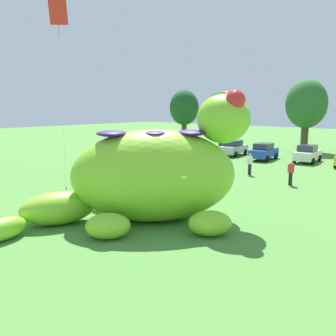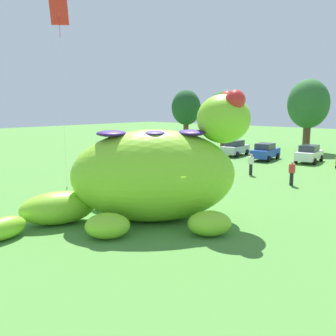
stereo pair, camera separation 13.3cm
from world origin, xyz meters
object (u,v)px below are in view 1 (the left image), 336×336
Objects in this scene: spectator_mid_field at (250,164)px; tethered_flying_kite at (58,16)px; car_blue at (264,152)px; car_silver at (233,148)px; spectator_near_inflatable at (291,173)px; giant_inflatable_creature at (154,174)px; car_white at (307,154)px.

spectator_mid_field is 0.14× the size of tethered_flying_kite.
tethered_flying_kite is at bearing -99.26° from car_blue.
car_blue is at bearing -10.88° from car_silver.
car_silver reaches higher than spectator_near_inflatable.
giant_inflatable_creature is 6.73× the size of spectator_mid_field.
tethered_flying_kite is (0.58, -22.03, 10.11)m from car_silver.
spectator_mid_field is (7.14, -9.27, -0.01)m from car_silver.
spectator_near_inflatable and spectator_mid_field have the same top height.
spectator_mid_field is at bearing -69.97° from car_blue.
giant_inflatable_creature is at bearing -79.76° from spectator_mid_field.
car_blue is at bearing 104.06° from giant_inflatable_creature.
car_white is at bearing 84.57° from spectator_mid_field.
tethered_flying_kite reaches higher than spectator_near_inflatable.
giant_inflatable_creature is at bearing -75.94° from car_blue.
car_blue is 0.36× the size of tethered_flying_kite.
spectator_mid_field is 17.56m from tethered_flying_kite.
tethered_flying_kite reaches higher than giant_inflatable_creature.
car_blue is 4.21m from car_white.
tethered_flying_kite reaches higher than car_silver.
car_white is 2.49× the size of spectator_near_inflatable.
spectator_near_inflatable is (7.19, -10.13, -0.01)m from car_blue.
car_white is at bearing 17.14° from car_blue.
tethered_flying_kite is (-10.66, -11.13, 10.12)m from spectator_near_inflatable.
car_silver is at bearing 127.60° from spectator_mid_field.
car_blue is at bearing 80.74° from tethered_flying_kite.
car_blue and car_white have the same top height.
spectator_near_inflatable is 1.00× the size of spectator_mid_field.
tethered_flying_kite is at bearing -88.50° from car_silver.
spectator_near_inflatable is at bearing 82.63° from giant_inflatable_creature.
car_white is 9.78m from spectator_mid_field.
giant_inflatable_creature is 0.97× the size of tethered_flying_kite.
car_silver is at bearing -176.71° from car_white.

